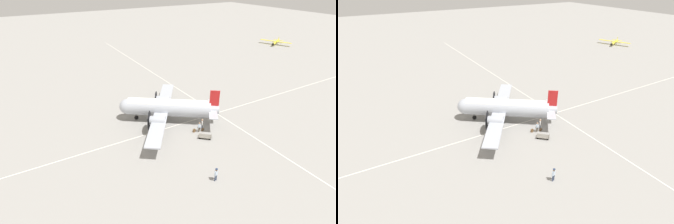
{
  "view_description": "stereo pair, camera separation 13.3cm",
  "coord_description": "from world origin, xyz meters",
  "views": [
    {
      "loc": [
        19.4,
        33.39,
        22.3
      ],
      "look_at": [
        0.0,
        0.0,
        1.71
      ],
      "focal_mm": 28.0,
      "sensor_mm": 36.0,
      "label": 1
    },
    {
      "loc": [
        19.28,
        33.45,
        22.3
      ],
      "look_at": [
        0.0,
        0.0,
        1.71
      ],
      "focal_mm": 28.0,
      "sensor_mm": 36.0,
      "label": 2
    }
  ],
  "objects": [
    {
      "name": "ground_plane",
      "position": [
        0.0,
        0.0,
        0.0
      ],
      "size": [
        300.0,
        300.0,
        0.0
      ],
      "primitive_type": "plane",
      "color": "gray"
    },
    {
      "name": "apron_line_eastwest",
      "position": [
        0.0,
        1.95,
        0.0
      ],
      "size": [
        120.0,
        0.16,
        0.01
      ],
      "color": "silver",
      "rests_on": "ground_plane"
    },
    {
      "name": "apron_line_northsouth",
      "position": [
        -8.88,
        0.0,
        0.0
      ],
      "size": [
        0.16,
        120.0,
        0.01
      ],
      "color": "silver",
      "rests_on": "ground_plane"
    },
    {
      "name": "airliner_main",
      "position": [
        0.37,
        -0.26,
        2.56
      ],
      "size": [
        16.71,
        19.18,
        5.91
      ],
      "rotation": [
        0.0,
        0.0,
        5.66
      ],
      "color": "#ADB2BC",
      "rests_on": "ground_plane"
    },
    {
      "name": "crew_foreground",
      "position": [
        2.3,
        15.42,
        1.14
      ],
      "size": [
        0.61,
        0.35,
        1.81
      ],
      "rotation": [
        0.0,
        0.0,
        -2.95
      ],
      "color": "navy",
      "rests_on": "ground_plane"
    },
    {
      "name": "passenger_boarding",
      "position": [
        -3.38,
        5.02,
        1.12
      ],
      "size": [
        0.4,
        0.54,
        1.83
      ],
      "rotation": [
        0.0,
        0.0,
        4.13
      ],
      "color": "navy",
      "rests_on": "ground_plane"
    },
    {
      "name": "ramp_agent",
      "position": [
        -2.53,
        5.43,
        1.03
      ],
      "size": [
        0.55,
        0.29,
        1.68
      ],
      "rotation": [
        0.0,
        0.0,
        6.58
      ],
      "color": "#473D2D",
      "rests_on": "ground_plane"
    },
    {
      "name": "suitcase_near_door",
      "position": [
        -3.16,
        5.5,
        0.22
      ],
      "size": [
        0.45,
        0.15,
        0.47
      ],
      "color": "#47331E",
      "rests_on": "ground_plane"
    },
    {
      "name": "suitcase_upright_spare",
      "position": [
        -1.8,
        5.13,
        0.27
      ],
      "size": [
        0.41,
        0.19,
        0.58
      ],
      "color": "brown",
      "rests_on": "ground_plane"
    },
    {
      "name": "baggage_cart",
      "position": [
        -2.28,
        7.34,
        0.28
      ],
      "size": [
        2.21,
        2.17,
        0.56
      ],
      "rotation": [
        0.0,
        0.0,
        5.54
      ],
      "color": "#6B665B",
      "rests_on": "ground_plane"
    },
    {
      "name": "light_aircraft_distant",
      "position": [
        -59.43,
        -27.38,
        0.83
      ],
      "size": [
        7.77,
        9.98,
        2.02
      ],
      "rotation": [
        0.0,
        0.0,
        0.44
      ],
      "color": "yellow",
      "rests_on": "ground_plane"
    }
  ]
}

